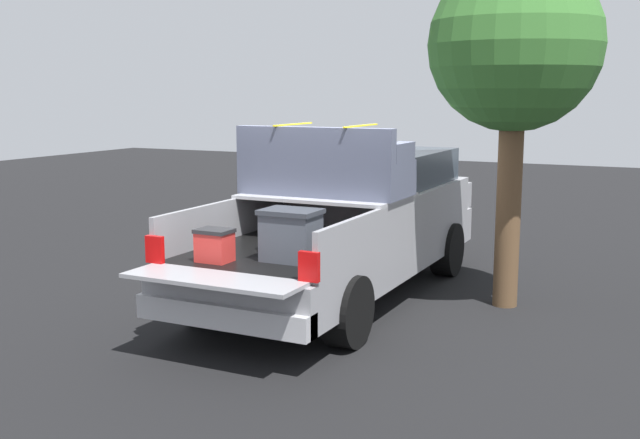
% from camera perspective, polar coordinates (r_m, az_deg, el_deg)
% --- Properties ---
extents(ground_plane, '(40.00, 40.00, 0.00)m').
position_cam_1_polar(ground_plane, '(9.91, 1.54, -5.77)').
color(ground_plane, black).
extents(pickup_truck, '(6.05, 2.06, 2.23)m').
position_cam_1_polar(pickup_truck, '(10.01, 2.38, -0.12)').
color(pickup_truck, gray).
rests_on(pickup_truck, ground_plane).
extents(tree_background, '(2.05, 2.05, 4.18)m').
position_cam_1_polar(tree_background, '(9.45, 14.35, 12.25)').
color(tree_background, brown).
rests_on(tree_background, ground_plane).
extents(trash_can, '(0.60, 0.60, 0.98)m').
position_cam_1_polar(trash_can, '(13.51, 2.10, 0.49)').
color(trash_can, '#1E592D').
rests_on(trash_can, ground_plane).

